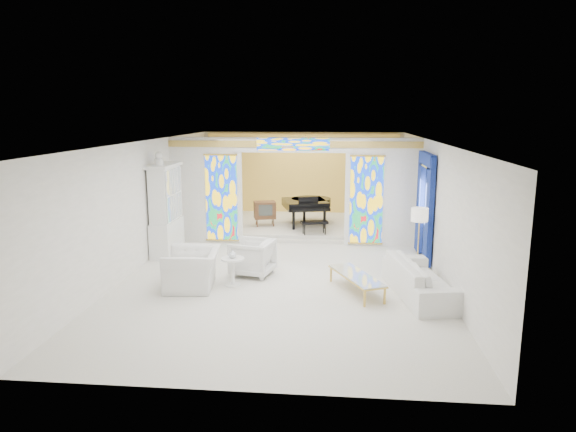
# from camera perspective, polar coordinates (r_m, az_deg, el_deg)

# --- Properties ---
(floor) EXTENTS (12.00, 12.00, 0.00)m
(floor) POSITION_cam_1_polar(r_m,az_deg,el_deg) (12.76, -0.15, -5.28)
(floor) COLOR silver
(floor) RESTS_ON ground
(ceiling) EXTENTS (7.00, 12.00, 0.02)m
(ceiling) POSITION_cam_1_polar(r_m,az_deg,el_deg) (12.25, -0.16, 8.30)
(ceiling) COLOR silver
(ceiling) RESTS_ON wall_back
(wall_back) EXTENTS (7.00, 0.02, 3.00)m
(wall_back) POSITION_cam_1_polar(r_m,az_deg,el_deg) (18.34, 1.63, 4.61)
(wall_back) COLOR white
(wall_back) RESTS_ON floor
(wall_front) EXTENTS (7.00, 0.02, 3.00)m
(wall_front) POSITION_cam_1_polar(r_m,az_deg,el_deg) (6.64, -5.13, -7.63)
(wall_front) COLOR white
(wall_front) RESTS_ON floor
(wall_left) EXTENTS (0.02, 12.00, 3.00)m
(wall_left) POSITION_cam_1_polar(r_m,az_deg,el_deg) (13.21, -15.45, 1.56)
(wall_left) COLOR white
(wall_left) RESTS_ON floor
(wall_right) EXTENTS (0.02, 12.00, 3.00)m
(wall_right) POSITION_cam_1_polar(r_m,az_deg,el_deg) (12.58, 15.92, 1.06)
(wall_right) COLOR white
(wall_right) RESTS_ON floor
(partition_wall) EXTENTS (7.00, 0.22, 3.00)m
(partition_wall) POSITION_cam_1_polar(r_m,az_deg,el_deg) (14.36, 0.60, 3.35)
(partition_wall) COLOR white
(partition_wall) RESTS_ON floor
(stained_glass_left) EXTENTS (0.90, 0.04, 2.40)m
(stained_glass_left) POSITION_cam_1_polar(r_m,az_deg,el_deg) (14.61, -7.40, 1.99)
(stained_glass_left) COLOR gold
(stained_glass_left) RESTS_ON partition_wall
(stained_glass_right) EXTENTS (0.90, 0.04, 2.40)m
(stained_glass_right) POSITION_cam_1_polar(r_m,az_deg,el_deg) (14.29, 8.71, 1.74)
(stained_glass_right) COLOR gold
(stained_glass_right) RESTS_ON partition_wall
(stained_glass_transom) EXTENTS (2.00, 0.04, 0.34)m
(stained_glass_transom) POSITION_cam_1_polar(r_m,az_deg,el_deg) (14.14, 0.57, 7.98)
(stained_glass_transom) COLOR gold
(stained_glass_transom) RESTS_ON partition_wall
(alcove_platform) EXTENTS (6.80, 3.80, 0.18)m
(alcove_platform) POSITION_cam_1_polar(r_m,az_deg,el_deg) (16.70, 1.18, -0.96)
(alcove_platform) COLOR silver
(alcove_platform) RESTS_ON floor
(gold_curtain_back) EXTENTS (6.70, 0.10, 2.90)m
(gold_curtain_back) POSITION_cam_1_polar(r_m,az_deg,el_deg) (18.22, 1.61, 4.57)
(gold_curtain_back) COLOR gold
(gold_curtain_back) RESTS_ON wall_back
(chandelier) EXTENTS (0.48, 0.48, 0.30)m
(chandelier) POSITION_cam_1_polar(r_m,az_deg,el_deg) (16.24, 1.90, 7.46)
(chandelier) COLOR gold
(chandelier) RESTS_ON ceiling
(blue_drapes) EXTENTS (0.14, 1.85, 2.65)m
(blue_drapes) POSITION_cam_1_polar(r_m,az_deg,el_deg) (13.23, 14.97, 1.94)
(blue_drapes) COLOR navy
(blue_drapes) RESTS_ON wall_right
(china_cabinet) EXTENTS (0.56, 1.46, 2.72)m
(china_cabinet) POSITION_cam_1_polar(r_m,az_deg,el_deg) (13.73, -13.40, 0.62)
(china_cabinet) COLOR white
(china_cabinet) RESTS_ON floor
(armchair_left) EXTENTS (1.23, 1.37, 0.82)m
(armchair_left) POSITION_cam_1_polar(r_m,az_deg,el_deg) (11.13, -10.56, -5.80)
(armchair_left) COLOR silver
(armchair_left) RESTS_ON floor
(armchair_right) EXTENTS (1.07, 1.05, 0.82)m
(armchair_right) POSITION_cam_1_polar(r_m,az_deg,el_deg) (11.81, -3.98, -4.62)
(armchair_right) COLOR white
(armchair_right) RESTS_ON floor
(sofa) EXTENTS (1.41, 2.64, 0.73)m
(sofa) POSITION_cam_1_polar(r_m,az_deg,el_deg) (10.82, 14.64, -6.72)
(sofa) COLOR white
(sofa) RESTS_ON floor
(side_table) EXTENTS (0.52, 0.52, 0.62)m
(side_table) POSITION_cam_1_polar(r_m,az_deg,el_deg) (11.11, -6.16, -5.71)
(side_table) COLOR white
(side_table) RESTS_ON floor
(vase) EXTENTS (0.23, 0.23, 0.18)m
(vase) POSITION_cam_1_polar(r_m,az_deg,el_deg) (11.02, -6.19, -4.19)
(vase) COLOR silver
(vase) RESTS_ON side_table
(coffee_table) EXTENTS (1.18, 1.77, 0.38)m
(coffee_table) POSITION_cam_1_polar(r_m,az_deg,el_deg) (10.76, 7.60, -6.64)
(coffee_table) COLOR silver
(coffee_table) RESTS_ON floor
(floor_lamp) EXTENTS (0.50, 0.50, 1.56)m
(floor_lamp) POSITION_cam_1_polar(r_m,az_deg,el_deg) (11.97, 14.40, -0.21)
(floor_lamp) COLOR gold
(floor_lamp) RESTS_ON floor
(grand_piano) EXTENTS (1.74, 2.66, 0.97)m
(grand_piano) POSITION_cam_1_polar(r_m,az_deg,el_deg) (16.25, 2.25, 1.36)
(grand_piano) COLOR black
(grand_piano) RESTS_ON alcove_platform
(tv_console) EXTENTS (0.75, 0.60, 0.77)m
(tv_console) POSITION_cam_1_polar(r_m,az_deg,el_deg) (16.05, -2.60, 0.67)
(tv_console) COLOR brown
(tv_console) RESTS_ON alcove_platform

